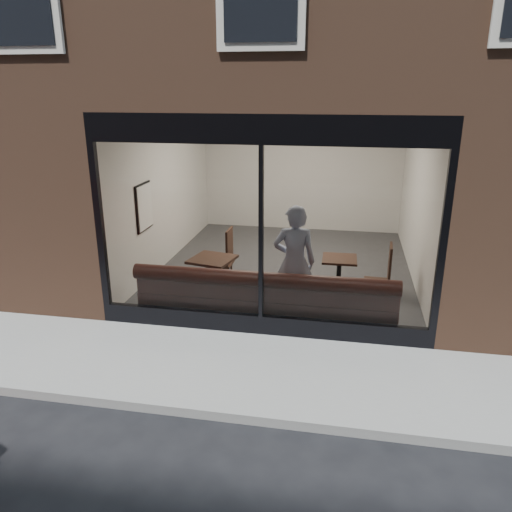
% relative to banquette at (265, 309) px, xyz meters
% --- Properties ---
extents(ground, '(120.00, 120.00, 0.00)m').
position_rel_banquette_xyz_m(ground, '(0.00, -2.45, -0.23)').
color(ground, black).
rests_on(ground, ground).
extents(sidewalk_near, '(40.00, 2.00, 0.01)m').
position_rel_banquette_xyz_m(sidewalk_near, '(0.00, -1.45, -0.22)').
color(sidewalk_near, gray).
rests_on(sidewalk_near, ground).
extents(kerb_near, '(40.00, 0.10, 0.12)m').
position_rel_banquette_xyz_m(kerb_near, '(0.00, -2.50, -0.17)').
color(kerb_near, gray).
rests_on(kerb_near, ground).
extents(host_building_pier_left, '(2.50, 12.00, 3.20)m').
position_rel_banquette_xyz_m(host_building_pier_left, '(-3.75, 5.55, 1.38)').
color(host_building_pier_left, brown).
rests_on(host_building_pier_left, ground).
extents(host_building_pier_right, '(2.50, 12.00, 3.20)m').
position_rel_banquette_xyz_m(host_building_pier_right, '(3.75, 5.55, 1.38)').
color(host_building_pier_right, brown).
rests_on(host_building_pier_right, ground).
extents(host_building_backfill, '(5.00, 6.00, 3.20)m').
position_rel_banquette_xyz_m(host_building_backfill, '(0.00, 8.55, 1.38)').
color(host_building_backfill, brown).
rests_on(host_building_backfill, ground).
extents(cafe_floor, '(6.00, 6.00, 0.00)m').
position_rel_banquette_xyz_m(cafe_floor, '(0.00, 2.55, -0.21)').
color(cafe_floor, '#2D2D30').
rests_on(cafe_floor, ground).
extents(cafe_ceiling, '(6.00, 6.00, 0.00)m').
position_rel_banquette_xyz_m(cafe_ceiling, '(0.00, 2.55, 2.97)').
color(cafe_ceiling, white).
rests_on(cafe_ceiling, host_building_upper).
extents(cafe_wall_back, '(5.00, 0.00, 5.00)m').
position_rel_banquette_xyz_m(cafe_wall_back, '(0.00, 5.54, 1.37)').
color(cafe_wall_back, silver).
rests_on(cafe_wall_back, ground).
extents(cafe_wall_left, '(0.00, 6.00, 6.00)m').
position_rel_banquette_xyz_m(cafe_wall_left, '(-2.49, 2.55, 1.37)').
color(cafe_wall_left, silver).
rests_on(cafe_wall_left, ground).
extents(cafe_wall_right, '(0.00, 6.00, 6.00)m').
position_rel_banquette_xyz_m(cafe_wall_right, '(2.49, 2.55, 1.37)').
color(cafe_wall_right, silver).
rests_on(cafe_wall_right, ground).
extents(storefront_kick, '(5.00, 0.10, 0.30)m').
position_rel_banquette_xyz_m(storefront_kick, '(0.00, -0.40, -0.08)').
color(storefront_kick, black).
rests_on(storefront_kick, ground).
extents(storefront_header, '(5.00, 0.10, 0.40)m').
position_rel_banquette_xyz_m(storefront_header, '(0.00, -0.40, 2.77)').
color(storefront_header, black).
rests_on(storefront_header, host_building_upper).
extents(storefront_mullion, '(0.06, 0.10, 2.50)m').
position_rel_banquette_xyz_m(storefront_mullion, '(0.00, -0.40, 1.32)').
color(storefront_mullion, black).
rests_on(storefront_mullion, storefront_kick).
extents(storefront_glass, '(4.80, 0.00, 4.80)m').
position_rel_banquette_xyz_m(storefront_glass, '(0.00, -0.43, 1.33)').
color(storefront_glass, white).
rests_on(storefront_glass, storefront_kick).
extents(banquette, '(4.00, 0.55, 0.45)m').
position_rel_banquette_xyz_m(banquette, '(0.00, 0.00, 0.00)').
color(banquette, '#391914').
rests_on(banquette, cafe_floor).
extents(person, '(0.71, 0.51, 1.84)m').
position_rel_banquette_xyz_m(person, '(0.41, 0.32, 0.69)').
color(person, '#9BA8C9').
rests_on(person, cafe_floor).
extents(cafe_table_left, '(0.82, 0.82, 0.04)m').
position_rel_banquette_xyz_m(cafe_table_left, '(-1.04, 0.72, 0.52)').
color(cafe_table_left, black).
rests_on(cafe_table_left, cafe_floor).
extents(cafe_table_right, '(0.59, 0.59, 0.04)m').
position_rel_banquette_xyz_m(cafe_table_right, '(1.10, 1.13, 0.52)').
color(cafe_table_right, black).
rests_on(cafe_table_right, cafe_floor).
extents(cafe_chair_left, '(0.47, 0.47, 0.04)m').
position_rel_banquette_xyz_m(cafe_chair_left, '(-1.21, 1.90, 0.01)').
color(cafe_chair_left, black).
rests_on(cafe_chair_left, cafe_floor).
extents(cafe_chair_right, '(0.48, 0.48, 0.04)m').
position_rel_banquette_xyz_m(cafe_chair_right, '(1.78, 1.41, 0.01)').
color(cafe_chair_right, black).
rests_on(cafe_chair_right, cafe_floor).
extents(wall_poster, '(0.02, 0.60, 0.81)m').
position_rel_banquette_xyz_m(wall_poster, '(-2.45, 1.31, 1.24)').
color(wall_poster, white).
rests_on(wall_poster, cafe_wall_left).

